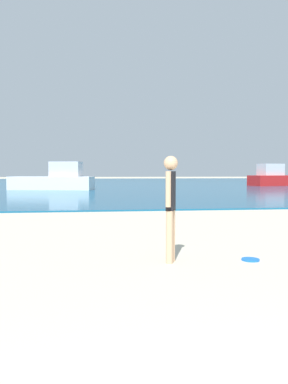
# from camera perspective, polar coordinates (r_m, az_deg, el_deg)

# --- Properties ---
(water) EXTENTS (160.00, 60.00, 0.06)m
(water) POSITION_cam_1_polar(r_m,az_deg,el_deg) (42.66, -6.13, 1.32)
(water) COLOR #14567F
(water) RESTS_ON ground
(person_standing) EXTENTS (0.21, 0.34, 1.60)m
(person_standing) POSITION_cam_1_polar(r_m,az_deg,el_deg) (5.55, 4.13, -1.57)
(person_standing) COLOR #DDAD84
(person_standing) RESTS_ON ground
(frisbee) EXTENTS (0.27, 0.27, 0.03)m
(frisbee) POSITION_cam_1_polar(r_m,az_deg,el_deg) (6.01, 16.07, -9.97)
(frisbee) COLOR blue
(frisbee) RESTS_ON ground
(boat_near) EXTENTS (6.26, 3.13, 2.04)m
(boat_near) POSITION_cam_1_polar(r_m,az_deg,el_deg) (27.84, -13.56, 1.81)
(boat_near) COLOR white
(boat_near) RESTS_ON water
(boat_far) EXTENTS (6.34, 3.34, 2.06)m
(boat_far) POSITION_cam_1_polar(r_m,az_deg,el_deg) (37.29, 19.89, 2.03)
(boat_far) COLOR red
(boat_far) RESTS_ON water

